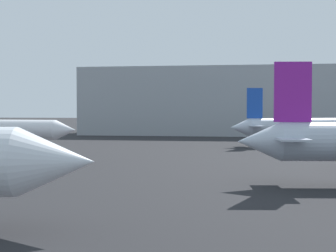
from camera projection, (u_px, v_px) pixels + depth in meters
name	position (u px, v px, depth m)	size (l,w,h in m)	color
airplane_far_left	(309.00, 127.00, 82.11)	(26.83, 23.53, 9.45)	#B2BCCC
terminal_building	(257.00, 102.00, 118.68)	(81.17, 22.41, 15.56)	#999EA3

